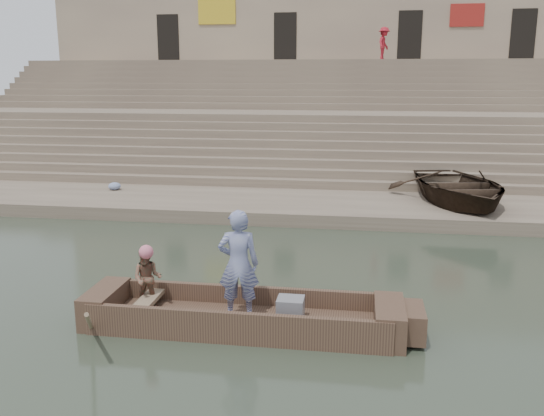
% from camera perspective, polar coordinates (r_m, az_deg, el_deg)
% --- Properties ---
extents(ground, '(120.00, 120.00, 0.00)m').
position_cam_1_polar(ground, '(11.60, -4.51, -9.32)').
color(ground, '#273024').
rests_on(ground, ground).
extents(lower_landing, '(32.00, 4.00, 0.40)m').
position_cam_1_polar(lower_landing, '(19.08, 0.94, 0.22)').
color(lower_landing, '#82725C').
rests_on(lower_landing, ground).
extents(mid_landing, '(32.00, 3.00, 2.80)m').
position_cam_1_polar(mid_landing, '(26.23, 3.18, 6.32)').
color(mid_landing, '#82725C').
rests_on(mid_landing, ground).
extents(upper_landing, '(32.00, 3.00, 5.20)m').
position_cam_1_polar(upper_landing, '(33.09, 4.41, 9.73)').
color(upper_landing, '#82725C').
rests_on(upper_landing, ground).
extents(ghat_steps, '(32.00, 11.00, 5.20)m').
position_cam_1_polar(ghat_steps, '(27.87, 3.54, 7.52)').
color(ghat_steps, '#82725C').
rests_on(ghat_steps, ground).
extents(building_wall, '(32.00, 5.07, 11.20)m').
position_cam_1_polar(building_wall, '(37.05, 4.99, 14.69)').
color(building_wall, tan).
rests_on(building_wall, ground).
extents(main_rowboat, '(5.00, 1.30, 0.22)m').
position_cam_1_polar(main_rowboat, '(10.47, -2.96, -11.15)').
color(main_rowboat, brown).
rests_on(main_rowboat, ground).
extents(rowboat_trim, '(6.04, 2.63, 1.78)m').
position_cam_1_polar(rowboat_trim, '(10.35, -1.83, -10.25)').
color(rowboat_trim, brown).
rests_on(rowboat_trim, ground).
extents(standing_man, '(0.77, 0.56, 1.94)m').
position_cam_1_polar(standing_man, '(10.09, -3.31, -5.53)').
color(standing_man, navy).
rests_on(standing_man, main_rowboat).
extents(rowing_man, '(0.59, 0.49, 1.11)m').
position_cam_1_polar(rowing_man, '(10.86, -12.12, -6.75)').
color(rowing_man, '#226847').
rests_on(rowing_man, main_rowboat).
extents(television, '(0.46, 0.42, 0.40)m').
position_cam_1_polar(television, '(10.22, 1.76, -9.87)').
color(television, slate).
rests_on(television, main_rowboat).
extents(beached_rowboat, '(4.64, 5.77, 1.06)m').
position_cam_1_polar(beached_rowboat, '(19.40, 17.82, 2.02)').
color(beached_rowboat, '#2D2116').
rests_on(beached_rowboat, lower_landing).
extents(pedestrian, '(0.93, 1.22, 1.68)m').
position_cam_1_polar(pedestrian, '(32.37, 10.92, 15.57)').
color(pedestrian, '#A81C28').
rests_on(pedestrian, upper_landing).
extents(cloth_bundles, '(4.28, 2.04, 0.26)m').
position_cam_1_polar(cloth_bundles, '(21.60, -20.70, 1.77)').
color(cloth_bundles, '#3F5999').
rests_on(cloth_bundles, lower_landing).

